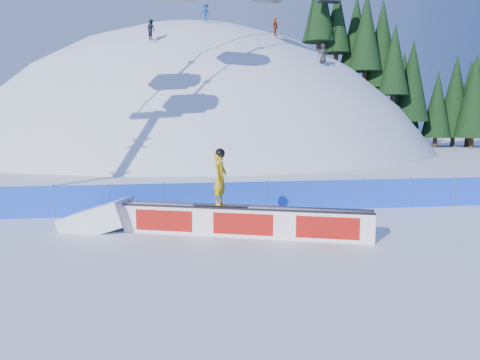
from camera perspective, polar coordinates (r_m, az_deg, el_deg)
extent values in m
plane|color=white|center=(14.06, 2.82, -7.66)|extent=(160.00, 160.00, 0.00)
sphere|color=white|center=(59.48, -5.21, -13.67)|extent=(64.00, 64.00, 64.00)
cylinder|color=#332214|center=(57.16, 10.27, 14.78)|extent=(0.50, 0.50, 1.40)
cone|color=black|center=(57.76, 10.37, 18.57)|extent=(2.86, 2.86, 6.51)
cylinder|color=#332214|center=(58.53, 9.98, 14.56)|extent=(0.50, 0.50, 1.40)
cone|color=black|center=(59.37, 10.11, 19.55)|extent=(4.05, 4.05, 9.20)
cylinder|color=#332214|center=(62.35, 11.29, 12.46)|extent=(0.50, 0.50, 1.40)
cone|color=black|center=(62.83, 11.39, 16.19)|extent=(3.08, 3.08, 7.00)
cylinder|color=#332214|center=(57.06, 14.97, 11.66)|extent=(0.50, 0.50, 1.40)
cone|color=black|center=(57.67, 15.16, 16.84)|extent=(4.07, 4.07, 9.25)
cylinder|color=#332214|center=(62.68, 15.12, 9.41)|extent=(0.50, 0.50, 1.40)
cone|color=black|center=(63.05, 15.29, 14.05)|extent=(3.97, 3.97, 9.03)
cylinder|color=#332214|center=(61.08, 15.43, 9.85)|extent=(0.50, 0.50, 1.40)
cone|color=black|center=(61.40, 15.58, 13.84)|extent=(3.24, 3.24, 7.36)
cylinder|color=#332214|center=(63.87, 16.59, 7.37)|extent=(0.50, 0.50, 1.40)
cone|color=black|center=(64.09, 16.79, 12.28)|extent=(4.30, 4.30, 9.77)
cylinder|color=#332214|center=(58.76, 20.42, 5.35)|extent=(0.50, 0.50, 1.40)
cone|color=black|center=(58.79, 20.64, 10.05)|extent=(3.71, 3.71, 8.44)
cylinder|color=#332214|center=(59.67, 23.72, 4.13)|extent=(0.50, 0.50, 1.40)
cone|color=black|center=(59.58, 23.91, 7.61)|extent=(2.67, 2.67, 6.06)
cylinder|color=#332214|center=(63.91, 22.45, 4.39)|extent=(0.50, 0.50, 1.40)
cone|color=black|center=(63.83, 22.63, 7.90)|extent=(2.92, 2.92, 6.64)
cylinder|color=#332214|center=(65.47, 21.54, 4.51)|extent=(0.50, 0.50, 1.40)
cone|color=black|center=(65.40, 21.74, 8.33)|extent=(3.31, 3.31, 7.53)
cylinder|color=#332214|center=(67.59, 22.32, 4.56)|extent=(0.50, 0.50, 1.40)
cone|color=black|center=(67.55, 22.55, 8.94)|extent=(4.02, 4.02, 9.14)
cube|color=blue|center=(18.26, 0.15, -2.11)|extent=(22.00, 0.03, 1.20)
cylinder|color=#3D4C6F|center=(18.60, -21.73, -2.34)|extent=(0.05, 0.05, 1.30)
cylinder|color=#3D4C6F|center=(18.23, -15.61, -2.26)|extent=(0.05, 0.05, 1.30)
cylinder|color=#3D4C6F|center=(18.07, -9.31, -2.16)|extent=(0.05, 0.05, 1.30)
cylinder|color=#3D4C6F|center=(18.14, -2.98, -2.03)|extent=(0.05, 0.05, 1.30)
cylinder|color=#3D4C6F|center=(18.42, 3.24, -1.88)|extent=(0.05, 0.05, 1.30)
cylinder|color=#3D4C6F|center=(18.91, 9.19, -1.72)|extent=(0.05, 0.05, 1.30)
cylinder|color=#3D4C6F|center=(19.60, 14.79, -1.55)|extent=(0.05, 0.05, 1.30)
cylinder|color=#3D4C6F|center=(20.45, 19.96, -1.37)|extent=(0.05, 0.05, 1.30)
cylinder|color=#3D4C6F|center=(21.46, 24.68, -1.21)|extent=(0.05, 0.05, 1.30)
cube|color=white|center=(14.70, 0.53, -5.17)|extent=(7.62, 3.05, 0.89)
cube|color=#9597A3|center=(14.60, 0.53, -3.40)|extent=(7.56, 3.05, 0.04)
cube|color=black|center=(14.35, 0.34, -3.56)|extent=(7.47, 2.61, 0.06)
cube|color=black|center=(14.85, 0.72, -3.17)|extent=(7.47, 2.61, 0.06)
cube|color=red|center=(14.46, 0.34, -5.40)|extent=(7.09, 2.47, 0.67)
cube|color=red|center=(14.95, 0.71, -4.96)|extent=(7.09, 2.47, 0.67)
cube|color=black|center=(14.75, -2.42, -3.07)|extent=(1.74, 0.86, 0.03)
imported|color=gold|center=(14.61, -2.44, 0.22)|extent=(0.65, 0.73, 1.67)
sphere|color=black|center=(14.53, -2.45, 3.27)|extent=(0.31, 0.31, 0.31)
imported|color=black|center=(40.89, -10.78, 17.53)|extent=(0.95, 1.01, 1.65)
imported|color=#BB4A1A|center=(46.07, 4.31, 18.14)|extent=(0.93, 1.00, 1.65)
imported|color=#1A4D9E|center=(47.77, -4.20, 19.71)|extent=(1.23, 1.02, 1.65)
imported|color=black|center=(42.96, 10.07, 14.98)|extent=(0.96, 0.92, 1.65)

